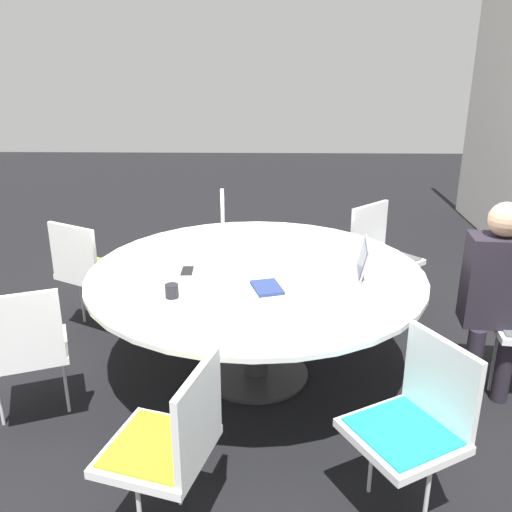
# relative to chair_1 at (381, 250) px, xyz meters

# --- Properties ---
(ground_plane) EXTENTS (16.00, 16.00, 0.00)m
(ground_plane) POSITION_rel_chair_1_xyz_m (0.97, -0.96, -0.53)
(ground_plane) COLOR black
(conference_table) EXTENTS (2.07, 2.07, 0.74)m
(conference_table) POSITION_rel_chair_1_xyz_m (0.97, -0.96, 0.12)
(conference_table) COLOR #333333
(conference_table) RESTS_ON ground_plane
(chair_1) EXTENTS (0.61, 0.61, 0.87)m
(chair_1) POSITION_rel_chair_1_xyz_m (0.00, 0.00, 0.00)
(chair_1) COLOR white
(chair_1) RESTS_ON ground_plane
(chair_2) EXTENTS (0.47, 0.46, 0.87)m
(chair_2) POSITION_rel_chair_1_xyz_m (-0.38, -1.14, 0.00)
(chair_2) COLOR white
(chair_2) RESTS_ON ground_plane
(chair_3) EXTENTS (0.58, 0.59, 0.87)m
(chair_3) POSITION_rel_chair_1_xyz_m (0.39, -2.19, 0.00)
(chair_3) COLOR white
(chair_3) RESTS_ON ground_plane
(chair_4) EXTENTS (0.55, 0.56, 0.87)m
(chair_4) POSITION_rel_chair_1_xyz_m (1.52, -2.21, 0.00)
(chair_4) COLOR white
(chair_4) RESTS_ON ground_plane
(chair_5) EXTENTS (0.54, 0.53, 0.87)m
(chair_5) POSITION_rel_chair_1_xyz_m (2.30, -1.28, 0.00)
(chair_5) COLOR white
(chair_5) RESTS_ON ground_plane
(chair_6) EXTENTS (0.59, 0.58, 0.87)m
(chair_6) POSITION_rel_chair_1_xyz_m (2.13, -0.24, 0.00)
(chair_6) COLOR white
(chair_6) RESTS_ON ground_plane
(person_0) EXTENTS (0.29, 0.38, 1.22)m
(person_0) POSITION_rel_chair_1_xyz_m (1.13, 0.45, 0.19)
(person_0) COLOR #231E28
(person_0) RESTS_ON ground_plane
(laptop) EXTENTS (0.34, 0.27, 0.21)m
(laptop) POSITION_rel_chair_1_xyz_m (1.03, -0.38, 0.27)
(laptop) COLOR #99999E
(laptop) RESTS_ON conference_table
(spiral_notebook) EXTENTS (0.24, 0.20, 0.02)m
(spiral_notebook) POSITION_rel_chair_1_xyz_m (1.24, -0.89, 0.22)
(spiral_notebook) COLOR navy
(spiral_notebook) RESTS_ON conference_table
(coffee_cup) EXTENTS (0.08, 0.08, 0.08)m
(coffee_cup) POSITION_rel_chair_1_xyz_m (1.36, -1.42, 0.25)
(coffee_cup) COLOR black
(coffee_cup) RESTS_ON conference_table
(cell_phone) EXTENTS (0.14, 0.07, 0.01)m
(cell_phone) POSITION_rel_chair_1_xyz_m (0.98, -1.38, 0.22)
(cell_phone) COLOR black
(cell_phone) RESTS_ON conference_table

